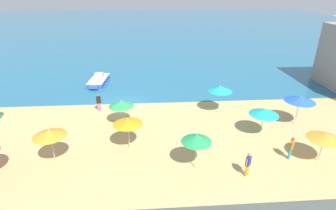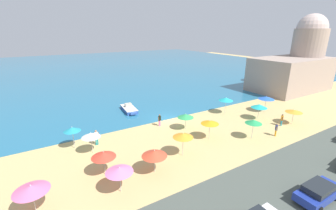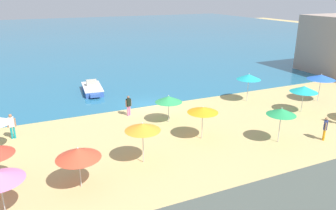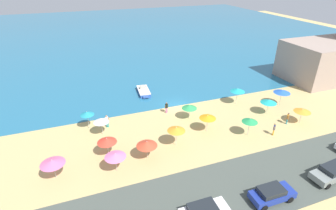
% 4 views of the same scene
% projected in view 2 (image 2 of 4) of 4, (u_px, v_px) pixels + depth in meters
% --- Properties ---
extents(ground_plane, '(160.00, 160.00, 0.00)m').
position_uv_depth(ground_plane, '(168.00, 119.00, 33.20)').
color(ground_plane, tan).
extents(sea, '(150.00, 110.00, 0.05)m').
position_uv_depth(sea, '(86.00, 68.00, 77.86)').
color(sea, '#24678A').
rests_on(sea, ground_plane).
extents(coastal_road, '(80.00, 8.00, 0.06)m').
position_uv_depth(coastal_road, '(280.00, 189.00, 18.58)').
color(coastal_road, '#474F47').
rests_on(coastal_road, ground_plane).
extents(beach_umbrella_0, '(1.81, 1.81, 2.58)m').
position_uv_depth(beach_umbrella_0, '(72.00, 129.00, 24.38)').
color(beach_umbrella_0, '#B2B2B7').
rests_on(beach_umbrella_0, ground_plane).
extents(beach_umbrella_1, '(2.12, 2.12, 2.20)m').
position_uv_depth(beach_umbrella_1, '(186.00, 116.00, 29.35)').
color(beach_umbrella_1, '#B2B2B7').
rests_on(beach_umbrella_1, ground_plane).
extents(beach_umbrella_2, '(2.29, 2.29, 2.36)m').
position_uv_depth(beach_umbrella_2, '(259.00, 106.00, 32.71)').
color(beach_umbrella_2, '#B2B2B7').
rests_on(beach_umbrella_2, ground_plane).
extents(beach_umbrella_3, '(2.13, 2.13, 2.40)m').
position_uv_depth(beach_umbrella_3, '(210.00, 122.00, 26.62)').
color(beach_umbrella_3, '#B2B2B7').
rests_on(beach_umbrella_3, ground_plane).
extents(beach_umbrella_4, '(2.13, 2.13, 2.58)m').
position_uv_depth(beach_umbrella_4, '(183.00, 135.00, 22.94)').
color(beach_umbrella_4, '#B2B2B7').
rests_on(beach_umbrella_4, ground_plane).
extents(beach_umbrella_5, '(1.96, 1.96, 2.40)m').
position_uv_depth(beach_umbrella_5, '(91.00, 135.00, 23.49)').
color(beach_umbrella_5, '#B2B2B7').
rests_on(beach_umbrella_5, ground_plane).
extents(beach_umbrella_6, '(2.50, 2.50, 2.62)m').
position_uv_depth(beach_umbrella_6, '(266.00, 98.00, 35.70)').
color(beach_umbrella_6, '#B2B2B7').
rests_on(beach_umbrella_6, ground_plane).
extents(beach_umbrella_7, '(2.24, 2.24, 2.67)m').
position_uv_depth(beach_umbrella_7, '(226.00, 99.00, 34.93)').
color(beach_umbrella_7, '#B2B2B7').
rests_on(beach_umbrella_7, ground_plane).
extents(beach_umbrella_8, '(2.22, 2.22, 2.32)m').
position_uv_depth(beach_umbrella_8, '(119.00, 170.00, 17.67)').
color(beach_umbrella_8, '#B2B2B7').
rests_on(beach_umbrella_8, ground_plane).
extents(beach_umbrella_9, '(2.33, 2.33, 2.31)m').
position_uv_depth(beach_umbrella_9, '(154.00, 153.00, 20.21)').
color(beach_umbrella_9, '#B2B2B7').
rests_on(beach_umbrella_9, ground_plane).
extents(beach_umbrella_10, '(2.23, 2.23, 2.17)m').
position_uv_depth(beach_umbrella_10, '(294.00, 111.00, 31.02)').
color(beach_umbrella_10, '#B2B2B7').
rests_on(beach_umbrella_10, ground_plane).
extents(beach_umbrella_11, '(1.96, 1.96, 2.50)m').
position_uv_depth(beach_umbrella_11, '(254.00, 122.00, 26.64)').
color(beach_umbrella_11, '#B2B2B7').
rests_on(beach_umbrella_11, ground_plane).
extents(beach_umbrella_12, '(2.19, 2.19, 2.33)m').
position_uv_depth(beach_umbrella_12, '(103.00, 155.00, 19.91)').
color(beach_umbrella_12, '#B2B2B7').
rests_on(beach_umbrella_12, ground_plane).
extents(beach_umbrella_13, '(2.43, 2.43, 2.33)m').
position_uv_depth(beach_umbrella_13, '(31.00, 188.00, 15.62)').
color(beach_umbrella_13, '#B2B2B7').
rests_on(beach_umbrella_13, ground_plane).
extents(bather_0, '(0.44, 0.42, 1.68)m').
position_uv_depth(bather_0, '(276.00, 129.00, 27.71)').
color(bather_0, orange).
rests_on(bather_0, ground_plane).
extents(bather_1, '(0.57, 0.22, 1.83)m').
position_uv_depth(bather_1, '(96.00, 137.00, 25.49)').
color(bather_1, teal).
rests_on(bather_1, ground_plane).
extents(bather_2, '(0.55, 0.32, 1.71)m').
position_uv_depth(bather_2, '(160.00, 119.00, 30.63)').
color(bather_2, pink).
rests_on(bather_2, ground_plane).
extents(bather_3, '(0.41, 0.45, 1.69)m').
position_uv_depth(bather_3, '(282.00, 119.00, 30.72)').
color(bather_3, teal).
rests_on(bather_3, ground_plane).
extents(parked_car_4, '(4.15, 1.89, 1.44)m').
position_uv_depth(parked_car_4, '(319.00, 192.00, 17.05)').
color(parked_car_4, navy).
rests_on(parked_car_4, coastal_road).
extents(skiff_nearshore, '(2.18, 4.71, 1.19)m').
position_uv_depth(skiff_nearshore, '(129.00, 109.00, 36.42)').
color(skiff_nearshore, '#3659A6').
rests_on(skiff_nearshore, sea).
extents(harbor_fortress, '(17.42, 9.89, 16.00)m').
position_uv_depth(harbor_fortress, '(298.00, 64.00, 49.26)').
color(harbor_fortress, gray).
rests_on(harbor_fortress, ground_plane).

